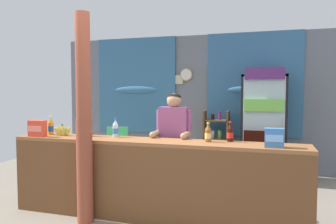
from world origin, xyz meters
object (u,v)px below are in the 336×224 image
at_px(soda_bottle_iced_tea, 208,133).
at_px(snack_box_crackers, 37,128).
at_px(soda_bottle_water, 115,129).
at_px(plastic_lawn_chair, 116,147).
at_px(stall_counter, 150,173).
at_px(soda_bottle_cola, 230,133).
at_px(bottle_shelf_rack, 216,141).
at_px(banana_bunch, 62,131).
at_px(timber_post, 84,124).
at_px(snack_box_biscuit, 274,138).
at_px(soda_bottle_orange_soda, 51,126).
at_px(drink_fridge, 264,118).
at_px(soda_bottle_lime_soda, 81,125).
at_px(shopkeeper, 174,137).

height_order(soda_bottle_iced_tea, snack_box_crackers, soda_bottle_iced_tea).
bearing_deg(soda_bottle_water, plastic_lawn_chair, 116.23).
bearing_deg(stall_counter, soda_bottle_cola, 16.88).
relative_size(bottle_shelf_rack, banana_bunch, 4.31).
xyz_separation_m(plastic_lawn_chair, soda_bottle_cola, (2.31, -1.72, 0.57)).
xyz_separation_m(timber_post, bottle_shelf_rack, (1.12, 2.76, -0.55)).
height_order(plastic_lawn_chair, banana_bunch, banana_bunch).
height_order(snack_box_biscuit, snack_box_crackers, snack_box_crackers).
xyz_separation_m(stall_counter, soda_bottle_water, (-0.54, 0.23, 0.48)).
distance_m(soda_bottle_orange_soda, snack_box_biscuit, 2.87).
distance_m(drink_fridge, soda_bottle_orange_soda, 3.51).
bearing_deg(soda_bottle_water, banana_bunch, -172.88).
relative_size(soda_bottle_iced_tea, soda_bottle_water, 0.92).
height_order(stall_counter, snack_box_biscuit, snack_box_biscuit).
xyz_separation_m(bottle_shelf_rack, soda_bottle_lime_soda, (-1.42, -2.34, 0.48)).
distance_m(stall_counter, plastic_lawn_chair, 2.45).
xyz_separation_m(soda_bottle_orange_soda, soda_bottle_water, (0.94, 0.05, -0.00)).
relative_size(soda_bottle_lime_soda, banana_bunch, 1.21).
bearing_deg(stall_counter, soda_bottle_orange_soda, 173.12).
relative_size(bottle_shelf_rack, plastic_lawn_chair, 1.37).
bearing_deg(snack_box_crackers, stall_counter, 1.14).
xyz_separation_m(plastic_lawn_chair, shopkeeper, (1.56, -1.46, 0.45)).
bearing_deg(soda_bottle_water, drink_fridge, 50.06).
bearing_deg(timber_post, snack_box_biscuit, 6.57).
height_order(timber_post, bottle_shelf_rack, timber_post).
bearing_deg(shopkeeper, plastic_lawn_chair, 136.95).
xyz_separation_m(soda_bottle_lime_soda, banana_bunch, (-0.26, -0.06, -0.08)).
height_order(soda_bottle_cola, soda_bottle_water, soda_bottle_water).
relative_size(stall_counter, snack_box_crackers, 15.98).
bearing_deg(plastic_lawn_chair, soda_bottle_cola, -36.67).
distance_m(stall_counter, bottle_shelf_rack, 2.56).
distance_m(shopkeeper, soda_bottle_cola, 0.81).
bearing_deg(snack_box_biscuit, banana_bunch, 177.37).
relative_size(timber_post, plastic_lawn_chair, 2.84).
distance_m(soda_bottle_orange_soda, soda_bottle_cola, 2.38).
relative_size(timber_post, banana_bunch, 8.93).
distance_m(timber_post, shopkeeper, 1.18).
height_order(bottle_shelf_rack, snack_box_biscuit, bottle_shelf_rack).
bearing_deg(drink_fridge, soda_bottle_lime_soda, -136.16).
bearing_deg(soda_bottle_orange_soda, soda_bottle_water, 2.87).
xyz_separation_m(timber_post, snack_box_crackers, (-0.81, 0.20, -0.11)).
relative_size(stall_counter, soda_bottle_orange_soda, 13.83).
relative_size(timber_post, drink_fridge, 1.26).
bearing_deg(bottle_shelf_rack, snack_box_crackers, -126.99).
height_order(soda_bottle_orange_soda, snack_box_biscuit, soda_bottle_orange_soda).
bearing_deg(plastic_lawn_chair, soda_bottle_lime_soda, -77.55).
bearing_deg(bottle_shelf_rack, soda_bottle_iced_tea, -83.80).
bearing_deg(soda_bottle_orange_soda, shopkeeper, 12.55).
height_order(bottle_shelf_rack, soda_bottle_water, soda_bottle_water).
distance_m(drink_fridge, shopkeeper, 2.15).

